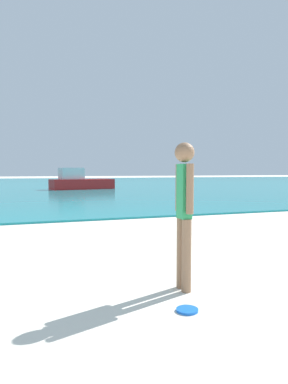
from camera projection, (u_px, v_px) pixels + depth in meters
water at (49, 184)px, 38.14m from camera, size 160.00×60.00×0.06m
person_standing at (184, 207)px, 3.98m from camera, size 0.23×0.40×1.73m
frisbee at (187, 310)px, 3.41m from camera, size 0.22×0.22×0.03m
boat_far at (80, 182)px, 25.60m from camera, size 4.89×2.40×1.59m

